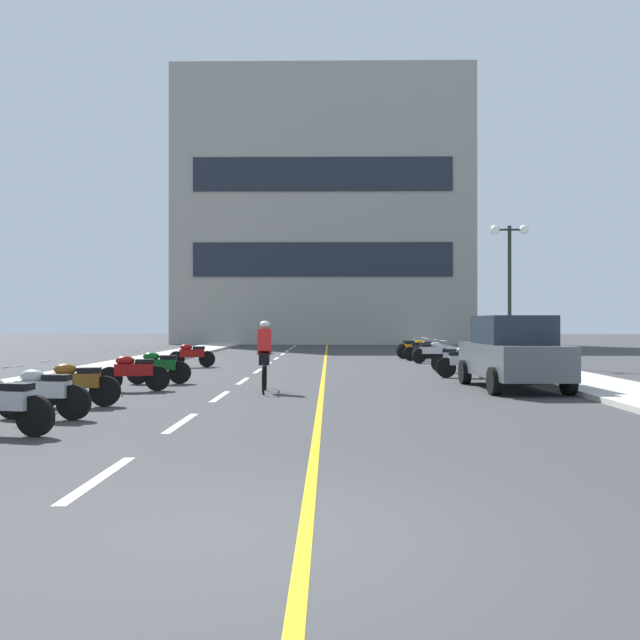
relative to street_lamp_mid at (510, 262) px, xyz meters
name	(u,v)px	position (x,y,z in m)	size (l,w,h in m)	color
ground_plane	(318,365)	(-7.31, 0.05, -3.95)	(140.00, 140.00, 0.00)	#38383A
curb_left	(152,359)	(-14.51, 3.05, -3.89)	(2.40, 72.00, 0.12)	#B7B2A8
curb_right	(488,360)	(-0.11, 3.05, -3.89)	(2.40, 72.00, 0.12)	#B7B2A8
lane_dash_0	(99,478)	(-9.31, -18.95, -3.95)	(0.14, 2.20, 0.01)	silver
lane_dash_1	(181,423)	(-9.31, -14.95, -3.95)	(0.14, 2.20, 0.01)	silver
lane_dash_2	(220,396)	(-9.31, -10.95, -3.95)	(0.14, 2.20, 0.01)	silver
lane_dash_3	(243,381)	(-9.31, -6.95, -3.95)	(0.14, 2.20, 0.01)	silver
lane_dash_4	(258,371)	(-9.31, -2.95, -3.95)	(0.14, 2.20, 0.01)	silver
lane_dash_5	(268,364)	(-9.31, 1.05, -3.95)	(0.14, 2.20, 0.01)	silver
lane_dash_6	(276,358)	(-9.31, 5.05, -3.95)	(0.14, 2.20, 0.01)	silver
lane_dash_7	(282,354)	(-9.31, 9.05, -3.95)	(0.14, 2.20, 0.01)	silver
lane_dash_8	(287,351)	(-9.31, 13.05, -3.95)	(0.14, 2.20, 0.01)	silver
lane_dash_9	(291,348)	(-9.31, 17.05, -3.95)	(0.14, 2.20, 0.01)	silver
lane_dash_10	(294,346)	(-9.31, 21.05, -3.95)	(0.14, 2.20, 0.01)	silver
lane_dash_11	(297,344)	(-9.31, 25.05, -3.95)	(0.14, 2.20, 0.01)	silver
centre_line_yellow	(325,361)	(-7.06, 3.05, -3.95)	(0.12, 66.00, 0.01)	gold
office_building	(323,210)	(-7.39, 27.47, 6.51)	(22.71, 6.96, 20.93)	#9E998E
street_lamp_mid	(510,262)	(0.00, 0.00, 0.00)	(1.46, 0.36, 5.25)	black
parked_car_near	(512,352)	(-2.33, -9.16, -3.03)	(2.07, 4.27, 1.82)	black
motorcycle_1	(1,403)	(-11.68, -16.22, -3.48)	(1.68, 0.65, 0.92)	black
motorcycle_2	(42,392)	(-11.75, -14.61, -3.48)	(1.70, 0.60, 0.92)	black
motorcycle_3	(75,383)	(-11.83, -12.91, -3.48)	(1.69, 0.60, 0.92)	black
motorcycle_4	(133,372)	(-11.57, -9.89, -3.48)	(1.67, 0.69, 0.92)	black
motorcycle_5	(158,366)	(-11.45, -7.93, -3.48)	(1.70, 0.60, 0.92)	black
motorcycle_6	(465,362)	(-2.83, -5.77, -3.48)	(1.70, 0.60, 0.92)	black
motorcycle_7	(457,358)	(-2.66, -3.63, -3.48)	(1.68, 0.64, 0.92)	black
motorcycle_8	(191,355)	(-11.94, -1.18, -3.48)	(1.68, 0.65, 0.92)	black
motorcycle_9	(432,351)	(-2.74, 1.59, -3.48)	(1.64, 0.78, 0.92)	black
motorcycle_10	(423,350)	(-2.84, 3.31, -3.48)	(1.70, 0.60, 0.92)	black
motorcycle_11	(415,348)	(-2.97, 5.02, -3.48)	(1.69, 0.60, 0.92)	black
motorcycle_12	(413,347)	(-2.80, 7.14, -3.48)	(1.68, 0.66, 0.92)	black
cyclist_rider	(264,355)	(-8.42, -9.91, -3.06)	(0.42, 1.77, 1.71)	black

